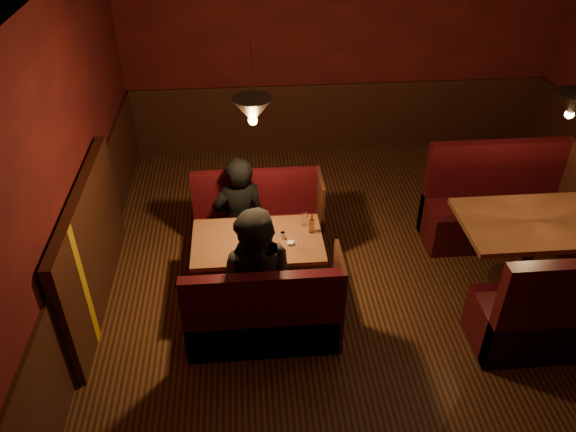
{
  "coord_description": "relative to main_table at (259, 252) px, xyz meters",
  "views": [
    {
      "loc": [
        -1.38,
        -4.01,
        4.02
      ],
      "look_at": [
        -1.01,
        0.36,
        0.95
      ],
      "focal_mm": 35.0,
      "sensor_mm": 36.0,
      "label": 1
    }
  ],
  "objects": [
    {
      "name": "room",
      "position": [
        1.02,
        -0.32,
        0.52
      ],
      "size": [
        6.02,
        7.02,
        2.92
      ],
      "color": "black",
      "rests_on": "ground"
    },
    {
      "name": "main_table",
      "position": [
        0.0,
        0.0,
        0.0
      ],
      "size": [
        1.28,
        0.78,
        0.9
      ],
      "color": "brown",
      "rests_on": "ground"
    },
    {
      "name": "main_bench_far",
      "position": [
        0.02,
        0.73,
        -0.22
      ],
      "size": [
        1.41,
        0.5,
        0.96
      ],
      "color": "black",
      "rests_on": "ground"
    },
    {
      "name": "main_bench_near",
      "position": [
        0.02,
        -0.73,
        -0.22
      ],
      "size": [
        1.41,
        0.5,
        0.96
      ],
      "color": "black",
      "rests_on": "ground"
    },
    {
      "name": "second_table",
      "position": [
        2.73,
        -0.11,
        0.08
      ],
      "size": [
        1.47,
        0.94,
        0.83
      ],
      "color": "brown",
      "rests_on": "ground"
    },
    {
      "name": "second_bench_far",
      "position": [
        2.76,
        0.77,
        -0.16
      ],
      "size": [
        1.62,
        0.61,
        1.16
      ],
      "color": "black",
      "rests_on": "ground"
    },
    {
      "name": "second_bench_near",
      "position": [
        2.76,
        -0.99,
        -0.16
      ],
      "size": [
        1.62,
        0.61,
        1.16
      ],
      "color": "black",
      "rests_on": "ground"
    },
    {
      "name": "diner_a",
      "position": [
        -0.19,
        0.63,
        0.27
      ],
      "size": [
        0.65,
        0.5,
        1.6
      ],
      "primitive_type": "imported",
      "rotation": [
        0.0,
        0.0,
        3.35
      ],
      "color": "black",
      "rests_on": "ground"
    },
    {
      "name": "diner_b",
      "position": [
        -0.01,
        -0.59,
        0.34
      ],
      "size": [
        1.0,
        0.88,
        1.73
      ],
      "primitive_type": "imported",
      "rotation": [
        0.0,
        0.0,
        -0.3
      ],
      "color": "black",
      "rests_on": "ground"
    }
  ]
}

